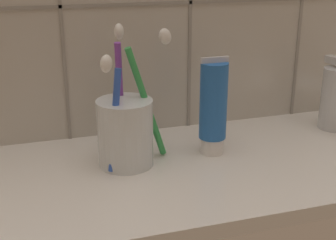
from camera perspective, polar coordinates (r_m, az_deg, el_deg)
The scene contains 3 objects.
sink_counter at distance 66.54cm, azimuth 5.09°, elevation -5.85°, with size 79.11×30.14×2.00cm, color silver.
toothbrush_cup at distance 63.59cm, azimuth -5.19°, elevation -1.10°, with size 11.11×8.73×18.88cm.
toothpaste_tube at distance 66.48cm, azimuth 5.53°, elevation 1.60°, with size 4.10×3.90×14.24cm.
Camera 1 is at (-23.31, -55.21, 29.91)cm, focal length 50.00 mm.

